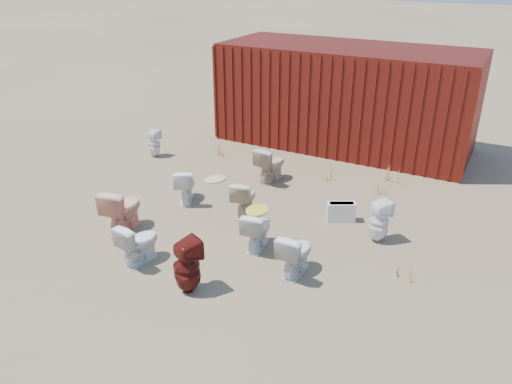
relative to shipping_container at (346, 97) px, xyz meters
The scene contains 22 objects.
ground 5.34m from the shipping_container, 90.00° to the right, with size 100.00×100.00×0.00m, color brown.
shipping_container is the anchor object (origin of this frame).
toilet_front_a 4.90m from the shipping_container, 108.93° to the right, with size 0.38×0.66×0.68m, color white.
toilet_front_pink 6.33m from the shipping_container, 106.77° to the right, with size 0.46×0.80×0.82m, color #F4A58C.
toilet_front_c 6.77m from the shipping_container, 98.02° to the right, with size 0.38×0.67×0.68m, color white.
toilet_front_maroon 6.96m from the shipping_container, 88.68° to the right, with size 0.37×0.38×0.83m, color #5B130F.
toilet_front_e 5.99m from the shipping_container, 77.29° to the right, with size 0.39×0.68×0.69m, color silver.
toilet_back_a 4.76m from the shipping_container, 140.37° to the right, with size 0.29×0.30×0.64m, color white.
toilet_back_beige_left 4.61m from the shipping_container, 93.61° to the right, with size 0.39×0.68×0.69m, color beige.
toilet_back_beige_right 3.09m from the shipping_container, 100.77° to the right, with size 0.42×0.74×0.75m, color beige.
toilet_back_yellowlid 5.51m from the shipping_container, 85.11° to the right, with size 0.38×0.66×0.67m, color white.
toilet_back_e 4.84m from the shipping_container, 63.66° to the right, with size 0.33×0.34×0.74m, color white.
yellow_lid 5.47m from the shipping_container, 85.11° to the right, with size 0.34×0.43×0.03m, color yellow.
loose_tank 4.26m from the shipping_container, 70.91° to the right, with size 0.50×0.20×0.35m, color silver.
loose_lid_near 3.99m from the shipping_container, 114.89° to the right, with size 0.38×0.49×0.02m, color #C6B990.
loose_lid_far 2.67m from the shipping_container, 116.13° to the right, with size 0.36×0.47×0.02m, color tan.
weed_clump_a 3.41m from the shipping_container, 134.20° to the right, with size 0.36×0.36×0.33m, color tan.
weed_clump_b 2.56m from the shipping_container, 78.76° to the right, with size 0.32×0.32×0.30m, color tan.
weed_clump_c 3.28m from the shipping_container, 55.98° to the right, with size 0.36×0.36×0.31m, color tan.
weed_clump_d 2.25m from the shipping_container, 120.41° to the right, with size 0.30×0.30×0.23m, color tan.
weed_clump_e 2.68m from the shipping_container, 45.14° to the right, with size 0.34×0.34×0.33m, color tan.
weed_clump_f 5.93m from the shipping_container, 61.94° to the right, with size 0.28×0.28×0.24m, color tan.
Camera 1 is at (3.76, -6.36, 4.31)m, focal length 35.00 mm.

